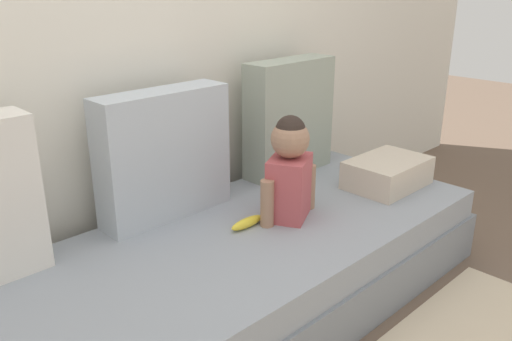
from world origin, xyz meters
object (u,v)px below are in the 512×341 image
Objects in this scene: banana at (247,223)px; folded_blanket at (387,173)px; throw_pillow_center at (164,155)px; toddler at (289,169)px; throw_pillow_right at (289,117)px; couch at (224,283)px.

banana is 0.42× the size of folded_blanket.
throw_pillow_center is 0.44m from banana.
toddler is at bearing 170.65° from folded_blanket.
throw_pillow_center is at bearing 133.19° from toddler.
throw_pillow_right is (0.77, 0.00, 0.02)m from throw_pillow_center.
couch is 4.26× the size of throw_pillow_right.
couch is at bearing -168.97° from banana.
couch is 5.59× the size of toddler.
folded_blanket reaches higher than banana.
toddler reaches higher than folded_blanket.
banana is (0.16, 0.03, 0.20)m from couch.
banana is at bearing -151.45° from throw_pillow_right.
toddler is at bearing -2.66° from couch.
throw_pillow_center reaches higher than toddler.
banana reaches higher than couch.
throw_pillow_right is at bearing 0.00° from throw_pillow_center.
banana is (-0.61, -0.33, -0.27)m from throw_pillow_right.
folded_blanket is at bearing -68.27° from throw_pillow_right.
throw_pillow_right reaches higher than throw_pillow_center.
couch is at bearing 177.34° from toddler.
couch is 0.97m from throw_pillow_right.
folded_blanket is (0.80, -0.15, 0.05)m from banana.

